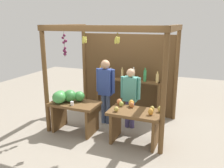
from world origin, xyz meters
TOP-DOWN VIEW (x-y plane):
  - ground_plane at (0.00, 0.00)m, footprint 12.00×12.00m
  - market_stall at (-0.00, 0.40)m, footprint 2.73×1.92m
  - fruit_counter_left at (-0.81, -0.69)m, footprint 1.11×0.70m
  - fruit_counter_right at (0.71, -0.66)m, footprint 1.10×0.64m
  - bottle_shelf_unit at (0.10, 0.68)m, footprint 1.74×0.22m
  - vendor_man at (-0.24, -0.01)m, footprint 0.48×0.22m
  - vendor_woman at (0.40, -0.02)m, footprint 0.48×0.20m

SIDE VIEW (x-z plane):
  - ground_plane at x=0.00m, z-range 0.00..0.00m
  - fruit_counter_right at x=0.71m, z-range 0.10..0.95m
  - fruit_counter_left at x=-0.81m, z-range 0.16..1.14m
  - bottle_shelf_unit at x=0.10m, z-range 0.11..1.46m
  - vendor_woman at x=0.40m, z-range 0.13..1.58m
  - vendor_man at x=-0.24m, z-range 0.16..1.77m
  - market_stall at x=0.00m, z-range 0.20..2.61m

